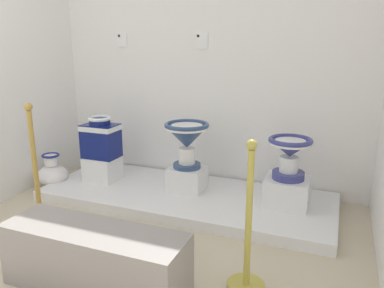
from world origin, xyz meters
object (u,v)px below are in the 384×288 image
antique_toilet_broad_patterned (101,137)px  museum_bench (95,259)px  antique_toilet_squat_floral (187,137)px  decorative_vase_companion (52,174)px  stanchion_post_near_left (37,187)px  info_placard_second (202,41)px  antique_toilet_leftmost (290,152)px  stanchion_post_near_right (248,244)px  plinth_block_broad_patterned (103,168)px  plinth_block_leftmost (287,191)px  info_placard_first (122,40)px  plinth_block_squat_floral (187,178)px

antique_toilet_broad_patterned → museum_bench: 1.75m
museum_bench → antique_toilet_squat_floral: bearing=90.7°
decorative_vase_companion → stanchion_post_near_left: 0.87m
decorative_vase_companion → stanchion_post_near_left: stanchion_post_near_left is taller
info_placard_second → antique_toilet_squat_floral: bearing=-87.0°
decorative_vase_companion → stanchion_post_near_left: size_ratio=0.36×
antique_toilet_broad_patterned → decorative_vase_companion: (-0.49, -0.19, -0.40)m
antique_toilet_leftmost → stanchion_post_near_left: stanchion_post_near_left is taller
decorative_vase_companion → stanchion_post_near_right: 2.45m
plinth_block_broad_patterned → museum_bench: bearing=-56.9°
antique_toilet_squat_floral → plinth_block_leftmost: antique_toilet_squat_floral is taller
antique_toilet_squat_floral → decorative_vase_companion: 1.50m
antique_toilet_leftmost → decorative_vase_companion: (-2.35, -0.25, -0.42)m
info_placard_first → stanchion_post_near_left: (0.02, -1.42, -1.17)m
antique_toilet_squat_floral → stanchion_post_near_left: size_ratio=0.42×
info_placard_first → stanchion_post_near_right: size_ratio=0.15×
decorative_vase_companion → stanchion_post_near_left: bearing=-55.2°
antique_toilet_squat_floral → info_placard_first: (-0.94, 0.46, 0.88)m
antique_toilet_broad_patterned → decorative_vase_companion: size_ratio=1.15×
info_placard_first → plinth_block_squat_floral: bearing=-26.0°
info_placard_first → stanchion_post_near_left: size_ratio=0.14×
museum_bench → antique_toilet_leftmost: bearing=58.2°
antique_toilet_broad_patterned → plinth_block_squat_floral: (0.91, 0.07, -0.34)m
antique_toilet_leftmost → decorative_vase_companion: 2.41m
antique_toilet_leftmost → info_placard_second: (-0.97, 0.46, 0.91)m
antique_toilet_broad_patterned → info_placard_second: (0.89, 0.52, 0.94)m
plinth_block_broad_patterned → plinth_block_leftmost: bearing=1.8°
plinth_block_squat_floral → museum_bench: (0.02, -1.50, -0.01)m
info_placard_first → info_placard_second: bearing=0.0°
plinth_block_leftmost → stanchion_post_near_right: stanchion_post_near_right is taller
plinth_block_broad_patterned → antique_toilet_squat_floral: antique_toilet_squat_floral is taller
antique_toilet_broad_patterned → plinth_block_leftmost: (1.86, 0.06, -0.33)m
antique_toilet_squat_floral → stanchion_post_near_left: stanchion_post_near_left is taller
plinth_block_squat_floral → plinth_block_leftmost: (0.95, -0.01, 0.01)m
plinth_block_squat_floral → stanchion_post_near_left: bearing=-133.8°
antique_toilet_leftmost → info_placard_first: (-1.88, 0.46, 0.92)m
plinth_block_squat_floral → info_placard_first: bearing=154.0°
info_placard_first → museum_bench: info_placard_first is taller
antique_toilet_broad_patterned → info_placard_first: size_ratio=2.93×
info_placard_second → decorative_vase_companion: size_ratio=0.42×
antique_toilet_squat_floral → stanchion_post_near_left: 1.36m
antique_toilet_broad_patterned → decorative_vase_companion: bearing=-158.8°
antique_toilet_broad_patterned → plinth_block_leftmost: antique_toilet_broad_patterned is taller
info_placard_first → museum_bench: 2.54m
plinth_block_squat_floral → antique_toilet_leftmost: bearing=-0.4°
stanchion_post_near_left → stanchion_post_near_right: bearing=-6.0°
plinth_block_leftmost → museum_bench: museum_bench is taller
plinth_block_broad_patterned → decorative_vase_companion: 0.53m
stanchion_post_near_left → stanchion_post_near_right: size_ratio=1.08×
info_placard_second → decorative_vase_companion: bearing=-152.7°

